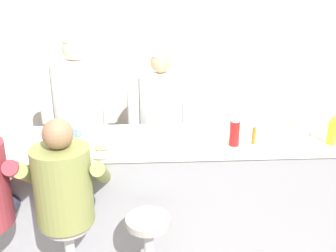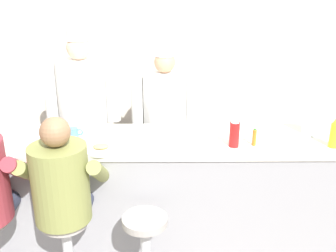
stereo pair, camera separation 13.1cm
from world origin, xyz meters
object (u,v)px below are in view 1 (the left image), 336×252
at_px(mustard_bottle_yellow, 332,130).
at_px(cook_in_whites_near, 79,110).
at_px(empty_stool_round, 149,242).
at_px(cook_in_whites_far, 161,116).
at_px(diner_seated_olive, 65,189).
at_px(water_pitcher_clear, 309,118).
at_px(coffee_mug_blue, 72,134).
at_px(breakfast_plate, 102,150).
at_px(cereal_bowl, 159,134).
at_px(ketchup_bottle_red, 235,131).
at_px(hot_sauce_bottle_orange, 254,136).

height_order(mustard_bottle_yellow, cook_in_whites_near, cook_in_whites_near).
xyz_separation_m(empty_stool_round, cook_in_whites_far, (0.14, 1.30, 0.49)).
relative_size(mustard_bottle_yellow, diner_seated_olive, 0.18).
relative_size(water_pitcher_clear, coffee_mug_blue, 1.92).
distance_m(mustard_bottle_yellow, coffee_mug_blue, 2.01).
xyz_separation_m(mustard_bottle_yellow, water_pitcher_clear, (-0.08, 0.27, 0.01)).
bearing_deg(water_pitcher_clear, breakfast_plate, -169.13).
height_order(water_pitcher_clear, cereal_bowl, water_pitcher_clear).
relative_size(ketchup_bottle_red, cook_in_whites_far, 0.15).
xyz_separation_m(ketchup_bottle_red, cereal_bowl, (-0.56, 0.19, -0.09)).
bearing_deg(diner_seated_olive, mustard_bottle_yellow, 10.27).
bearing_deg(diner_seated_olive, ketchup_bottle_red, 17.03).
bearing_deg(empty_stool_round, coffee_mug_blue, 134.16).
xyz_separation_m(ketchup_bottle_red, mustard_bottle_yellow, (0.75, -0.02, -0.01)).
xyz_separation_m(ketchup_bottle_red, breakfast_plate, (-0.99, -0.07, -0.10)).
bearing_deg(breakfast_plate, ketchup_bottle_red, 3.77).
relative_size(ketchup_bottle_red, coffee_mug_blue, 2.06).
xyz_separation_m(hot_sauce_bottle_orange, cook_in_whites_near, (-1.46, 0.83, -0.04)).
bearing_deg(mustard_bottle_yellow, empty_stool_round, -164.59).
bearing_deg(water_pitcher_clear, cook_in_whites_near, 163.28).
xyz_separation_m(water_pitcher_clear, diner_seated_olive, (-1.89, -0.63, -0.25)).
xyz_separation_m(mustard_bottle_yellow, cereal_bowl, (-1.31, 0.20, -0.09)).
distance_m(mustard_bottle_yellow, water_pitcher_clear, 0.28).
height_order(diner_seated_olive, empty_stool_round, diner_seated_olive).
relative_size(water_pitcher_clear, diner_seated_olive, 0.17).
height_order(ketchup_bottle_red, mustard_bottle_yellow, ketchup_bottle_red).
bearing_deg(ketchup_bottle_red, empty_stool_round, -148.54).
distance_m(ketchup_bottle_red, coffee_mug_blue, 1.27).
bearing_deg(mustard_bottle_yellow, hot_sauce_bottle_orange, 176.35).
height_order(hot_sauce_bottle_orange, coffee_mug_blue, hot_sauce_bottle_orange).
height_order(cereal_bowl, cook_in_whites_far, cook_in_whites_far).
bearing_deg(water_pitcher_clear, ketchup_bottle_red, -159.25).
height_order(empty_stool_round, cook_in_whites_far, cook_in_whites_far).
distance_m(coffee_mug_blue, cook_in_whites_far, 1.01).
xyz_separation_m(hot_sauce_bottle_orange, coffee_mug_blue, (-1.41, 0.18, -0.03)).
distance_m(ketchup_bottle_red, cereal_bowl, 0.60).
bearing_deg(empty_stool_round, hot_sauce_bottle_orange, 27.46).
height_order(ketchup_bottle_red, cook_in_whites_far, cook_in_whites_far).
height_order(water_pitcher_clear, empty_stool_round, water_pitcher_clear).
bearing_deg(hot_sauce_bottle_orange, mustard_bottle_yellow, -3.65).
bearing_deg(breakfast_plate, water_pitcher_clear, 10.87).
xyz_separation_m(breakfast_plate, empty_stool_round, (0.33, -0.34, -0.57)).
bearing_deg(empty_stool_round, diner_seated_olive, 176.64).
bearing_deg(cook_in_whites_far, ketchup_bottle_red, -59.75).
xyz_separation_m(mustard_bottle_yellow, hot_sauce_bottle_orange, (-0.59, 0.04, -0.05)).
height_order(hot_sauce_bottle_orange, breakfast_plate, hot_sauce_bottle_orange).
distance_m(coffee_mug_blue, empty_stool_round, 1.03).
xyz_separation_m(mustard_bottle_yellow, breakfast_plate, (-1.74, -0.05, -0.10)).
xyz_separation_m(water_pitcher_clear, breakfast_plate, (-1.67, -0.32, -0.10)).
relative_size(coffee_mug_blue, cook_in_whites_far, 0.07).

